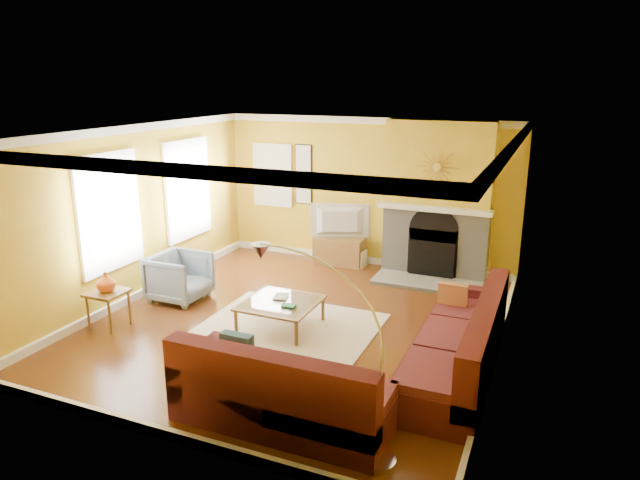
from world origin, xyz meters
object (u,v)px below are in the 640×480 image
at_px(armchair, 180,277).
at_px(arc_lamp, 325,356).
at_px(sectional_sofa, 362,335).
at_px(coffee_table, 281,314).
at_px(media_console, 339,251).
at_px(side_table, 109,309).

distance_m(armchair, arc_lamp, 4.43).
relative_size(sectional_sofa, arc_lamp, 1.83).
relative_size(coffee_table, armchair, 1.22).
bearing_deg(coffee_table, armchair, 170.43).
bearing_deg(sectional_sofa, arc_lamp, -83.42).
bearing_deg(sectional_sofa, media_console, 114.84).
xyz_separation_m(sectional_sofa, arc_lamp, (0.18, -1.60, 0.52)).
height_order(coffee_table, side_table, side_table).
distance_m(sectional_sofa, media_console, 4.01).
height_order(armchair, side_table, armchair).
xyz_separation_m(coffee_table, media_console, (-0.26, 2.96, 0.06)).
bearing_deg(sectional_sofa, coffee_table, 154.46).
xyz_separation_m(coffee_table, armchair, (-1.92, 0.32, 0.18)).
relative_size(armchair, arc_lamp, 0.42).
bearing_deg(armchair, media_console, -32.25).
relative_size(armchair, side_table, 1.55).
bearing_deg(arc_lamp, armchair, 143.58).
bearing_deg(coffee_table, sectional_sofa, -25.54).
relative_size(media_console, armchair, 1.12).
relative_size(media_console, side_table, 1.74).
distance_m(media_console, arc_lamp, 5.61).
relative_size(coffee_table, side_table, 1.89).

